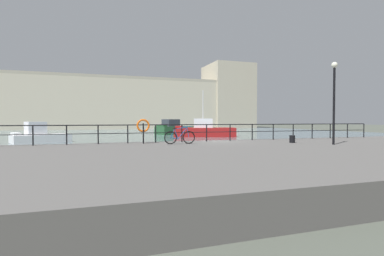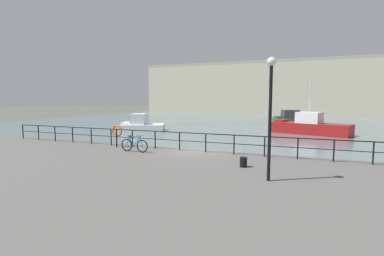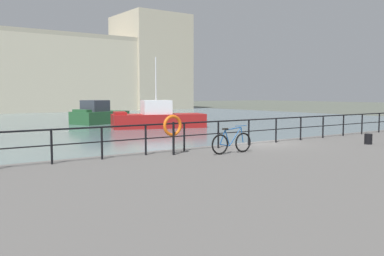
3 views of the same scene
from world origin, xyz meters
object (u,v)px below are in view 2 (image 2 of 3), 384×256
moored_harbor_tender (142,125)px  parked_bicycle (134,145)px  moored_cabin_cruiser (293,121)px  harbor_building (311,87)px  moored_small_launch (310,126)px  life_ring_stand (117,132)px  mooring_bollard (243,162)px  quay_lamp_post (270,102)px

moored_harbor_tender → parked_bicycle: 18.96m
moored_cabin_cruiser → harbor_building: bearing=-113.3°
moored_cabin_cruiser → moored_harbor_tender: moored_cabin_cruiser is taller
moored_small_launch → parked_bicycle: moored_small_launch is taller
moored_small_launch → life_ring_stand: 22.51m
moored_cabin_cruiser → mooring_bollard: bearing=69.3°
harbor_building → moored_small_launch: size_ratio=8.19×
parked_bicycle → life_ring_stand: bearing=155.2°
parked_bicycle → moored_cabin_cruiser: bearing=78.0°
moored_small_launch → parked_bicycle: size_ratio=4.80×
moored_small_launch → parked_bicycle: (-9.22, -20.51, 0.42)m
parked_bicycle → quay_lamp_post: quay_lamp_post is taller
mooring_bollard → quay_lamp_post: bearing=-53.6°
moored_harbor_tender → mooring_bollard: bearing=111.1°
harbor_building → moored_cabin_cruiser: harbor_building is taller
moored_harbor_tender → quay_lamp_post: quay_lamp_post is taller
moored_cabin_cruiser → moored_harbor_tender: (-16.81, -12.08, -0.17)m
moored_cabin_cruiser → quay_lamp_post: quay_lamp_post is taller
parked_bicycle → mooring_bollard: 6.61m
mooring_bollard → quay_lamp_post: (1.30, -1.77, 2.64)m
life_ring_stand → quay_lamp_post: (9.68, -4.00, 1.89)m
moored_harbor_tender → mooring_bollard: (16.23, -17.54, 0.42)m
parked_bicycle → mooring_bollard: bearing=-9.0°
moored_small_launch → quay_lamp_post: moored_small_launch is taller
life_ring_stand → quay_lamp_post: bearing=-22.4°
moored_cabin_cruiser → life_ring_stand: (-8.96, -27.40, 1.00)m
moored_cabin_cruiser → moored_harbor_tender: size_ratio=1.05×
harbor_building → moored_small_launch: harbor_building is taller
moored_harbor_tender → moored_cabin_cruiser: bearing=-166.0°
moored_harbor_tender → mooring_bollard: moored_harbor_tender is taller
moored_small_launch → mooring_bollard: bearing=101.4°
harbor_building → moored_small_launch: bearing=-90.0°
harbor_building → moored_harbor_tender: size_ratio=11.96×
harbor_building → moored_harbor_tender: (-18.93, -44.79, -6.02)m
moored_cabin_cruiser → mooring_bollard: moored_cabin_cruiser is taller
life_ring_stand → harbor_building: bearing=79.6°
moored_cabin_cruiser → moored_small_launch: 8.13m
moored_small_launch → moored_harbor_tender: moored_small_launch is taller
mooring_bollard → quay_lamp_post: size_ratio=0.10×
mooring_bollard → parked_bicycle: bearing=168.9°
parked_bicycle → quay_lamp_post: size_ratio=0.40×
harbor_building → moored_cabin_cruiser: 33.29m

